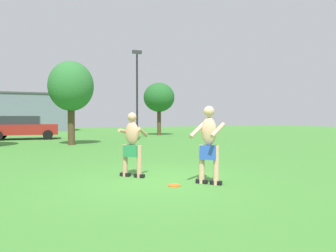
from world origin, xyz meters
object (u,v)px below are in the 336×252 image
at_px(player_in_green, 132,143).
at_px(lamp_post, 137,85).
at_px(car_red_mid_lot, 24,127).
at_px(tree_left_field, 159,98).
at_px(frisbee, 174,185).
at_px(player_near, 209,143).
at_px(tree_right_field, 71,87).

distance_m(player_in_green, lamp_post, 12.96).
relative_size(car_red_mid_lot, lamp_post, 0.76).
bearing_deg(tree_left_field, frisbee, -109.30).
xyz_separation_m(player_near, tree_left_field, (5.69, 18.63, 2.19)).
height_order(frisbee, tree_left_field, tree_left_field).
relative_size(player_in_green, tree_right_field, 0.36).
xyz_separation_m(lamp_post, tree_left_field, (3.37, 5.03, -0.42)).
relative_size(player_near, tree_left_field, 0.40).
distance_m(frisbee, lamp_post, 14.28).
bearing_deg(lamp_post, player_near, -99.69).
height_order(frisbee, tree_right_field, tree_right_field).
bearing_deg(player_near, player_in_green, 132.68).
bearing_deg(tree_right_field, player_near, -80.59).
height_order(player_in_green, tree_left_field, tree_left_field).
bearing_deg(car_red_mid_lot, frisbee, -77.74).
bearing_deg(car_red_mid_lot, tree_left_field, 6.81).
relative_size(lamp_post, tree_right_field, 1.28).
height_order(frisbee, car_red_mid_lot, car_red_mid_lot).
distance_m(player_in_green, car_red_mid_lot, 16.25).
bearing_deg(player_in_green, player_near, -47.32).
distance_m(frisbee, tree_left_field, 19.86).
height_order(player_in_green, car_red_mid_lot, player_in_green).
xyz_separation_m(car_red_mid_lot, tree_right_field, (2.61, -5.72, 2.32)).
relative_size(car_red_mid_lot, tree_left_field, 1.01).
bearing_deg(car_red_mid_lot, player_in_green, -78.68).
height_order(player_near, lamp_post, lamp_post).
height_order(frisbee, lamp_post, lamp_post).
bearing_deg(tree_right_field, tree_left_field, 42.32).
xyz_separation_m(player_near, player_in_green, (-1.36, 1.47, -0.08)).
relative_size(frisbee, lamp_post, 0.05).
distance_m(frisbee, tree_right_field, 12.04).
xyz_separation_m(player_in_green, car_red_mid_lot, (-3.19, 15.94, -0.03)).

